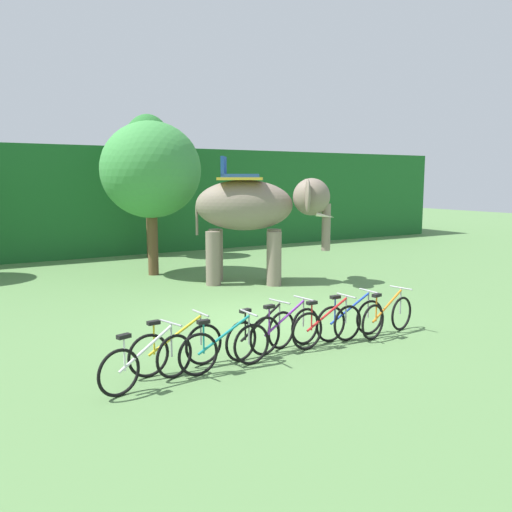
{
  "coord_description": "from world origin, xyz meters",
  "views": [
    {
      "loc": [
        -6.09,
        -9.92,
        3.11
      ],
      "look_at": [
        0.44,
        1.0,
        1.3
      ],
      "focal_mm": 37.81,
      "sensor_mm": 36.0,
      "label": 1
    }
  ],
  "objects_px": {
    "bike_teal": "(225,347)",
    "bike_white": "(148,362)",
    "bike_blue": "(350,319)",
    "bike_black": "(262,334)",
    "tree_center": "(151,170)",
    "bike_yellow": "(177,348)",
    "bike_red": "(328,325)",
    "bike_orange": "(388,316)",
    "elephant": "(255,210)",
    "bike_purple": "(285,329)",
    "tree_far_left": "(148,152)"
  },
  "relations": [
    {
      "from": "bike_teal",
      "to": "bike_white",
      "type": "bearing_deg",
      "value": -178.45
    },
    {
      "from": "bike_teal",
      "to": "bike_blue",
      "type": "relative_size",
      "value": 1.0
    },
    {
      "from": "bike_white",
      "to": "bike_black",
      "type": "xyz_separation_m",
      "value": [
        2.26,
        0.4,
        0.0
      ]
    },
    {
      "from": "bike_teal",
      "to": "bike_black",
      "type": "relative_size",
      "value": 1.02
    },
    {
      "from": "tree_center",
      "to": "bike_black",
      "type": "bearing_deg",
      "value": -97.87
    },
    {
      "from": "bike_black",
      "to": "bike_yellow",
      "type": "bearing_deg",
      "value": 179.49
    },
    {
      "from": "bike_red",
      "to": "bike_orange",
      "type": "distance_m",
      "value": 1.46
    },
    {
      "from": "bike_teal",
      "to": "bike_red",
      "type": "xyz_separation_m",
      "value": [
        2.28,
        0.2,
        0.0
      ]
    },
    {
      "from": "bike_black",
      "to": "bike_orange",
      "type": "xyz_separation_m",
      "value": [
        2.82,
        -0.24,
        0.0
      ]
    },
    {
      "from": "elephant",
      "to": "bike_blue",
      "type": "height_order",
      "value": "elephant"
    },
    {
      "from": "bike_black",
      "to": "bike_red",
      "type": "height_order",
      "value": "same"
    },
    {
      "from": "tree_center",
      "to": "bike_yellow",
      "type": "distance_m",
      "value": 9.72
    },
    {
      "from": "bike_white",
      "to": "bike_red",
      "type": "xyz_separation_m",
      "value": [
        3.62,
        0.23,
        0.0
      ]
    },
    {
      "from": "elephant",
      "to": "bike_purple",
      "type": "bearing_deg",
      "value": -115.96
    },
    {
      "from": "bike_red",
      "to": "bike_black",
      "type": "bearing_deg",
      "value": 172.99
    },
    {
      "from": "bike_yellow",
      "to": "bike_teal",
      "type": "height_order",
      "value": "same"
    },
    {
      "from": "elephant",
      "to": "bike_red",
      "type": "bearing_deg",
      "value": -108.45
    },
    {
      "from": "elephant",
      "to": "bike_purple",
      "type": "xyz_separation_m",
      "value": [
        -2.85,
        -5.85,
        -1.82
      ]
    },
    {
      "from": "tree_center",
      "to": "bike_teal",
      "type": "distance_m",
      "value": 9.89
    },
    {
      "from": "tree_center",
      "to": "bike_yellow",
      "type": "bearing_deg",
      "value": -107.88
    },
    {
      "from": "bike_purple",
      "to": "bike_red",
      "type": "distance_m",
      "value": 0.86
    },
    {
      "from": "elephant",
      "to": "bike_orange",
      "type": "xyz_separation_m",
      "value": [
        -0.55,
        -6.12,
        -1.82
      ]
    },
    {
      "from": "bike_purple",
      "to": "bike_red",
      "type": "relative_size",
      "value": 0.99
    },
    {
      "from": "tree_center",
      "to": "bike_orange",
      "type": "height_order",
      "value": "tree_center"
    },
    {
      "from": "tree_far_left",
      "to": "bike_black",
      "type": "xyz_separation_m",
      "value": [
        -2.56,
        -12.79,
        -3.79
      ]
    },
    {
      "from": "tree_center",
      "to": "elephant",
      "type": "relative_size",
      "value": 1.24
    },
    {
      "from": "tree_center",
      "to": "bike_white",
      "type": "bearing_deg",
      "value": -110.7
    },
    {
      "from": "tree_center",
      "to": "tree_far_left",
      "type": "distance_m",
      "value": 4.28
    },
    {
      "from": "tree_center",
      "to": "tree_far_left",
      "type": "height_order",
      "value": "tree_far_left"
    },
    {
      "from": "tree_far_left",
      "to": "bike_yellow",
      "type": "relative_size",
      "value": 3.3
    },
    {
      "from": "elephant",
      "to": "bike_red",
      "type": "relative_size",
      "value": 2.35
    },
    {
      "from": "bike_white",
      "to": "bike_blue",
      "type": "distance_m",
      "value": 4.31
    },
    {
      "from": "tree_center",
      "to": "bike_blue",
      "type": "bearing_deg",
      "value": -84.72
    },
    {
      "from": "bike_yellow",
      "to": "bike_teal",
      "type": "distance_m",
      "value": 0.79
    },
    {
      "from": "bike_white",
      "to": "tree_center",
      "type": "bearing_deg",
      "value": 69.3
    },
    {
      "from": "bike_black",
      "to": "tree_far_left",
      "type": "bearing_deg",
      "value": 78.66
    },
    {
      "from": "bike_orange",
      "to": "tree_far_left",
      "type": "bearing_deg",
      "value": 91.13
    },
    {
      "from": "tree_far_left",
      "to": "bike_blue",
      "type": "height_order",
      "value": "tree_far_left"
    },
    {
      "from": "bike_purple",
      "to": "bike_blue",
      "type": "xyz_separation_m",
      "value": [
        1.51,
        -0.05,
        0.0
      ]
    },
    {
      "from": "bike_orange",
      "to": "bike_blue",
      "type": "bearing_deg",
      "value": 165.01
    },
    {
      "from": "tree_far_left",
      "to": "bike_blue",
      "type": "xyz_separation_m",
      "value": [
        -0.53,
        -12.82,
        -3.79
      ]
    },
    {
      "from": "elephant",
      "to": "bike_yellow",
      "type": "bearing_deg",
      "value": -130.43
    },
    {
      "from": "bike_white",
      "to": "bike_yellow",
      "type": "distance_m",
      "value": 0.77
    },
    {
      "from": "tree_far_left",
      "to": "bike_red",
      "type": "distance_m",
      "value": 13.56
    },
    {
      "from": "bike_teal",
      "to": "bike_orange",
      "type": "relative_size",
      "value": 1.02
    },
    {
      "from": "elephant",
      "to": "bike_black",
      "type": "bearing_deg",
      "value": -119.87
    },
    {
      "from": "elephant",
      "to": "bike_yellow",
      "type": "xyz_separation_m",
      "value": [
        -4.99,
        -5.86,
        -1.82
      ]
    },
    {
      "from": "tree_center",
      "to": "bike_white",
      "type": "xyz_separation_m",
      "value": [
        -3.48,
        -9.21,
        -3.01
      ]
    },
    {
      "from": "bike_purple",
      "to": "bike_red",
      "type": "bearing_deg",
      "value": -12.66
    },
    {
      "from": "tree_far_left",
      "to": "bike_purple",
      "type": "xyz_separation_m",
      "value": [
        -2.04,
        -12.77,
        -3.79
      ]
    }
  ]
}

